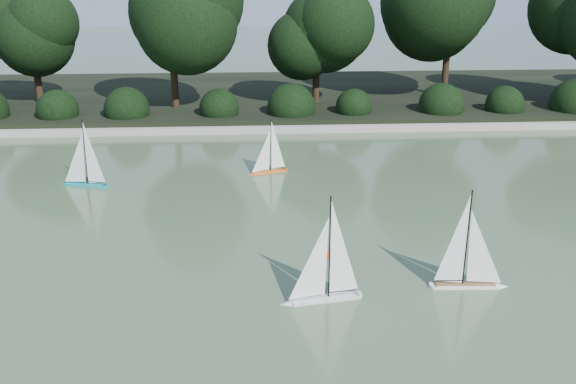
{
  "coord_description": "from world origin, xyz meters",
  "views": [
    {
      "loc": [
        -0.9,
        -7.04,
        4.05
      ],
      "look_at": [
        -0.34,
        2.41,
        0.7
      ],
      "focal_mm": 40.0,
      "sensor_mm": 36.0,
      "label": 1
    }
  ],
  "objects_px": {
    "sailboat_white_a": "(319,284)",
    "sailboat_white_b": "(473,272)",
    "race_buoy": "(329,256)",
    "sailboat_teal": "(82,175)",
    "sailboat_orange": "(266,164)"
  },
  "relations": [
    {
      "from": "race_buoy",
      "to": "sailboat_teal",
      "type": "bearing_deg",
      "value": 141.8
    },
    {
      "from": "sailboat_white_b",
      "to": "sailboat_orange",
      "type": "distance_m",
      "value": 5.77
    },
    {
      "from": "sailboat_orange",
      "to": "sailboat_white_a",
      "type": "bearing_deg",
      "value": -84.46
    },
    {
      "from": "sailboat_white_a",
      "to": "sailboat_white_b",
      "type": "height_order",
      "value": "sailboat_white_a"
    },
    {
      "from": "sailboat_teal",
      "to": "sailboat_white_b",
      "type": "bearing_deg",
      "value": -36.32
    },
    {
      "from": "sailboat_white_a",
      "to": "sailboat_white_b",
      "type": "relative_size",
      "value": 1.02
    },
    {
      "from": "sailboat_white_b",
      "to": "sailboat_teal",
      "type": "distance_m",
      "value": 7.69
    },
    {
      "from": "sailboat_white_a",
      "to": "sailboat_white_b",
      "type": "xyz_separation_m",
      "value": [
        2.07,
        0.25,
        -0.01
      ]
    },
    {
      "from": "sailboat_white_a",
      "to": "sailboat_white_b",
      "type": "distance_m",
      "value": 2.08
    },
    {
      "from": "sailboat_teal",
      "to": "race_buoy",
      "type": "distance_m",
      "value": 5.63
    },
    {
      "from": "sailboat_white_a",
      "to": "race_buoy",
      "type": "xyz_separation_m",
      "value": [
        0.29,
        1.33,
        -0.24
      ]
    },
    {
      "from": "sailboat_white_b",
      "to": "sailboat_teal",
      "type": "bearing_deg",
      "value": 143.68
    },
    {
      "from": "sailboat_white_a",
      "to": "race_buoy",
      "type": "height_order",
      "value": "sailboat_white_a"
    },
    {
      "from": "sailboat_white_b",
      "to": "sailboat_orange",
      "type": "xyz_separation_m",
      "value": [
        -2.59,
        5.15,
        -0.04
      ]
    },
    {
      "from": "sailboat_orange",
      "to": "race_buoy",
      "type": "bearing_deg",
      "value": -78.71
    }
  ]
}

